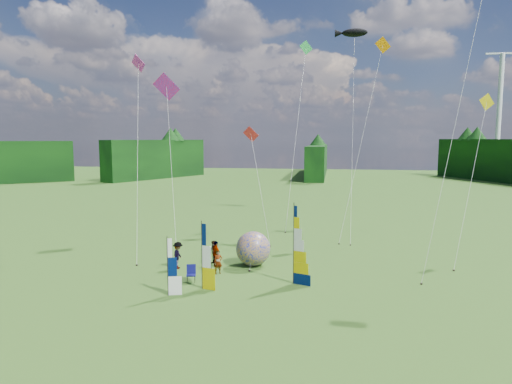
% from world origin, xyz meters
% --- Properties ---
extents(ground, '(220.00, 220.00, 0.00)m').
position_xyz_m(ground, '(0.00, 0.00, 0.00)').
color(ground, '#4D6F29').
rests_on(ground, ground).
extents(treeline_ring, '(210.00, 210.00, 8.00)m').
position_xyz_m(treeline_ring, '(0.00, 0.00, 4.00)').
color(treeline_ring, '#11490E').
rests_on(treeline_ring, ground).
extents(turbine_right, '(8.00, 1.20, 30.00)m').
position_xyz_m(turbine_right, '(45.00, 102.00, 15.00)').
color(turbine_right, silver).
rests_on(turbine_right, ground).
extents(feather_banner_main, '(1.25, 0.55, 4.81)m').
position_xyz_m(feather_banner_main, '(1.42, 3.31, 2.40)').
color(feather_banner_main, '#031346').
rests_on(feather_banner_main, ground).
extents(side_banner_left, '(1.07, 0.36, 3.91)m').
position_xyz_m(side_banner_left, '(-3.77, 1.45, 1.96)').
color(side_banner_left, '#D6BA00').
rests_on(side_banner_left, ground).
extents(side_banner_far, '(0.96, 0.38, 3.28)m').
position_xyz_m(side_banner_far, '(-5.35, 0.02, 1.64)').
color(side_banner_far, white).
rests_on(side_banner_far, ground).
extents(bol_inflatable, '(2.83, 2.83, 2.40)m').
position_xyz_m(bol_inflatable, '(-1.68, 6.84, 1.20)').
color(bol_inflatable, '#00179F').
rests_on(bol_inflatable, ground).
extents(spectator_a, '(0.68, 0.61, 1.55)m').
position_xyz_m(spectator_a, '(-3.61, 4.55, 0.78)').
color(spectator_a, '#66594C').
rests_on(spectator_a, ground).
extents(spectator_b, '(0.90, 0.79, 1.68)m').
position_xyz_m(spectator_b, '(-4.43, 6.66, 0.84)').
color(spectator_b, '#66594C').
rests_on(spectator_b, ground).
extents(spectator_c, '(0.54, 1.22, 1.84)m').
position_xyz_m(spectator_c, '(-6.58, 5.26, 0.92)').
color(spectator_c, '#66594C').
rests_on(spectator_c, ground).
extents(spectator_d, '(1.02, 1.04, 1.77)m').
position_xyz_m(spectator_d, '(-4.18, 6.24, 0.88)').
color(spectator_d, '#66594C').
rests_on(spectator_d, ground).
extents(camp_chair, '(0.76, 0.76, 1.07)m').
position_xyz_m(camp_chair, '(-4.80, 2.53, 0.54)').
color(camp_chair, '#0A0B49').
rests_on(camp_chair, ground).
extents(kite_whale, '(8.78, 14.03, 20.94)m').
position_xyz_m(kite_whale, '(5.41, 19.48, 10.47)').
color(kite_whale, black).
rests_on(kite_whale, ground).
extents(kite_rainbow_delta, '(8.87, 12.10, 15.57)m').
position_xyz_m(kite_rainbow_delta, '(-9.89, 13.34, 7.79)').
color(kite_rainbow_delta, '#FF0029').
rests_on(kite_rainbow_delta, ground).
extents(kite_parafoil, '(8.84, 9.54, 20.23)m').
position_xyz_m(kite_parafoil, '(11.14, 6.92, 10.12)').
color(kite_parafoil, '#C50001').
rests_on(kite_parafoil, ground).
extents(small_kite_red, '(6.63, 10.37, 10.52)m').
position_xyz_m(small_kite_red, '(-2.71, 16.13, 5.26)').
color(small_kite_red, red).
rests_on(small_kite_red, ground).
extents(small_kite_orange, '(8.03, 10.16, 18.59)m').
position_xyz_m(small_kite_orange, '(6.14, 17.62, 9.29)').
color(small_kite_orange, orange).
rests_on(small_kite_orange, ground).
extents(small_kite_yellow, '(8.77, 10.62, 12.72)m').
position_xyz_m(small_kite_yellow, '(13.55, 11.21, 6.36)').
color(small_kite_yellow, yellow).
rests_on(small_kite_yellow, ground).
extents(small_kite_pink, '(8.38, 11.08, 16.22)m').
position_xyz_m(small_kite_pink, '(-11.00, 9.12, 8.11)').
color(small_kite_pink, '#F238B9').
rests_on(small_kite_pink, ground).
extents(small_kite_green, '(8.06, 13.07, 20.05)m').
position_xyz_m(small_kite_green, '(-0.06, 23.34, 10.02)').
color(small_kite_green, green).
rests_on(small_kite_green, ground).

